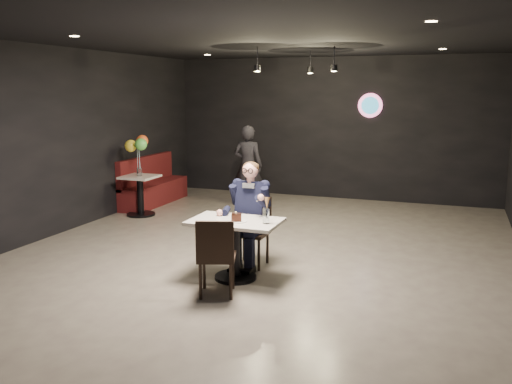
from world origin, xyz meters
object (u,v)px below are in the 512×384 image
at_px(seated_man, 251,213).
at_px(balloon_vase, 139,172).
at_px(chair_near, 217,255).
at_px(passerby, 248,166).
at_px(sundae_glass, 266,216).
at_px(side_table, 140,196).
at_px(chair_far, 251,232).
at_px(main_table, 235,249).
at_px(booth_bench, 154,180).

bearing_deg(seated_man, balloon_vase, 145.63).
bearing_deg(chair_near, passerby, 88.08).
height_order(seated_man, sundae_glass, seated_man).
distance_m(sundae_glass, balloon_vase, 4.29).
bearing_deg(side_table, passerby, 44.63).
height_order(chair_far, chair_near, same).
bearing_deg(main_table, seated_man, 90.00).
bearing_deg(booth_bench, balloon_vase, -73.30).
height_order(sundae_glass, balloon_vase, sundae_glass).
distance_m(chair_far, booth_bench, 4.48).
height_order(chair_far, seated_man, seated_man).
bearing_deg(balloon_vase, passerby, 44.63).
relative_size(main_table, chair_near, 1.20).
relative_size(chair_far, passerby, 0.57).
bearing_deg(chair_near, balloon_vase, 114.67).
relative_size(seated_man, balloon_vase, 9.82).
bearing_deg(passerby, booth_bench, 14.44).
xyz_separation_m(chair_far, seated_man, (-0.00, 0.00, 0.26)).
bearing_deg(main_table, balloon_vase, 139.05).
relative_size(chair_far, booth_bench, 0.47).
distance_m(seated_man, booth_bench, 4.49).
xyz_separation_m(chair_near, passerby, (-1.43, 4.69, 0.35)).
distance_m(sundae_glass, passerby, 4.55).
xyz_separation_m(chair_far, booth_bench, (-3.29, 3.05, 0.03)).
distance_m(chair_near, side_table, 4.34).
xyz_separation_m(chair_near, booth_bench, (-3.29, 4.15, 0.03)).
bearing_deg(chair_near, side_table, 114.67).
distance_m(booth_bench, balloon_vase, 1.10).
relative_size(booth_bench, passerby, 1.20).
bearing_deg(chair_far, balloon_vase, 145.63).
relative_size(main_table, balloon_vase, 7.50).
xyz_separation_m(side_table, passerby, (1.56, 1.54, 0.44)).
height_order(chair_near, seated_man, seated_man).
bearing_deg(balloon_vase, seated_man, -34.37).
bearing_deg(balloon_vase, side_table, 0.00).
bearing_deg(side_table, main_table, -40.95).
distance_m(balloon_vase, passerby, 2.20).
bearing_deg(chair_near, chair_far, 71.14).
relative_size(balloon_vase, passerby, 0.09).
xyz_separation_m(main_table, seated_man, (-0.00, 0.55, 0.34)).
relative_size(side_table, passerby, 0.46).
height_order(chair_near, booth_bench, booth_bench).
distance_m(seated_man, passerby, 3.86).
distance_m(main_table, chair_far, 0.56).
bearing_deg(balloon_vase, chair_near, -46.47).
relative_size(sundae_glass, booth_bench, 0.09).
bearing_deg(booth_bench, main_table, -47.53).
bearing_deg(booth_bench, side_table, -73.30).
distance_m(chair_far, balloon_vase, 3.64).
distance_m(seated_man, side_table, 3.64).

